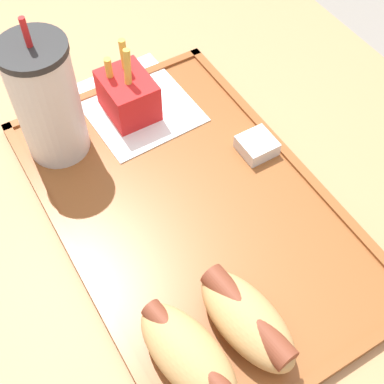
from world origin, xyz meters
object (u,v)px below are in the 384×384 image
hot_dog_near (249,318)px  sauce_cup_mayo (257,145)px  fries_carton (128,95)px  hot_dog_far (188,354)px  soda_cup (47,101)px

hot_dog_near → sauce_cup_mayo: 0.24m
fries_carton → sauce_cup_mayo: 0.18m
fries_carton → hot_dog_far: bearing=162.3°
hot_dog_far → hot_dog_near: 0.07m
soda_cup → sauce_cup_mayo: soda_cup is taller
soda_cup → hot_dog_far: (-0.33, 0.00, -0.05)m
soda_cup → hot_dog_far: 0.33m
soda_cup → hot_dog_near: soda_cup is taller
hot_dog_far → sauce_cup_mayo: hot_dog_far is taller
sauce_cup_mayo → soda_cup: bearing=57.3°
soda_cup → hot_dog_far: soda_cup is taller
hot_dog_near → fries_carton: fries_carton is taller
hot_dog_far → sauce_cup_mayo: 0.29m
soda_cup → fries_carton: size_ratio=1.83×
sauce_cup_mayo → hot_dog_far: bearing=131.6°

